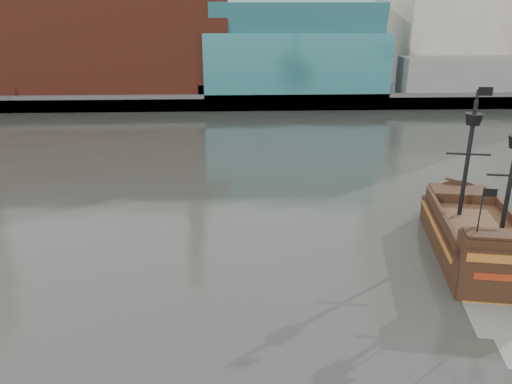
{
  "coord_description": "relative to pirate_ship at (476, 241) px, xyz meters",
  "views": [
    {
      "loc": [
        -0.2,
        -18.16,
        15.46
      ],
      "look_at": [
        1.16,
        13.06,
        4.0
      ],
      "focal_mm": 35.0,
      "sensor_mm": 36.0,
      "label": 1
    }
  ],
  "objects": [
    {
      "name": "ground",
      "position": [
        -15.64,
        -11.01,
        -1.06
      ],
      "size": [
        400.0,
        400.0,
        0.0
      ],
      "primitive_type": "plane",
      "color": "#282B26",
      "rests_on": "ground"
    },
    {
      "name": "promenade_far",
      "position": [
        -15.64,
        80.99,
        -0.06
      ],
      "size": [
        220.0,
        60.0,
        2.0
      ],
      "primitive_type": "cube",
      "color": "slate",
      "rests_on": "ground"
    },
    {
      "name": "seawall",
      "position": [
        -15.64,
        51.49,
        0.24
      ],
      "size": [
        220.0,
        1.0,
        2.6
      ],
      "primitive_type": "cube",
      "color": "#4C4C49",
      "rests_on": "ground"
    },
    {
      "name": "pirate_ship",
      "position": [
        0.0,
        0.0,
        0.0
      ],
      "size": [
        7.46,
        16.21,
        11.69
      ],
      "rotation": [
        0.0,
        0.0,
        -0.19
      ],
      "color": "black",
      "rests_on": "ground"
    }
  ]
}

